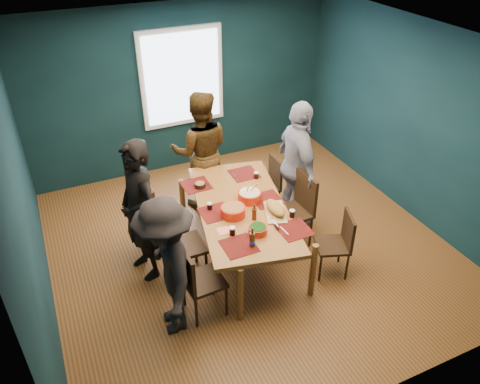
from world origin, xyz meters
The scene contains 26 objects.
room centered at (0.00, 0.27, 1.37)m, with size 5.01×5.01×2.71m.
dining_table centered at (-0.17, -0.15, 0.72)m, with size 1.46×2.26×0.79m.
chair_left_far centered at (-1.12, 0.49, 0.60)m, with size 0.60×0.60×1.03m.
chair_left_mid centered at (-1.03, -0.21, 0.58)m, with size 0.45×0.45×0.99m.
chair_left_near centered at (-1.02, -0.83, 0.54)m, with size 0.44×0.44×0.93m.
chair_right_far centered at (0.64, 0.65, 0.49)m, with size 0.39×0.39×0.85m.
chair_right_mid centered at (0.64, -0.16, 0.59)m, with size 0.48×0.48×1.01m.
chair_right_near centered at (0.79, -0.89, 0.49)m, with size 0.49×0.49×0.85m.
person_far_left centered at (-1.36, 0.10, 0.90)m, with size 0.66×0.43×1.80m, color black.
person_back centered at (-0.19, 1.21, 0.89)m, with size 0.87×0.68×1.79m, color black.
person_right centered at (0.84, 0.24, 0.91)m, with size 1.07×0.45×1.83m, color white.
person_near_left centered at (-1.33, -0.87, 0.81)m, with size 1.05×0.61×1.63m, color black.
bowl_salad centered at (-0.34, -0.28, 0.86)m, with size 0.29×0.29×0.12m.
bowl_dumpling centered at (-0.02, -0.07, 0.86)m, with size 0.29×0.29×0.27m.
bowl_herbs centered at (-0.22, -0.71, 0.84)m, with size 0.21×0.21×0.09m.
cutting_board centered at (0.14, -0.44, 0.85)m, with size 0.38×0.60×0.13m.
small_bowl centered at (-0.48, 0.47, 0.83)m, with size 0.15×0.15×0.06m.
beer_bottle_a centered at (-0.38, -0.89, 0.89)m, with size 0.07×0.07×0.25m.
beer_bottle_b centered at (-0.15, -0.46, 0.88)m, with size 0.05×0.05×0.21m.
cola_glass_a centered at (-0.50, -0.61, 0.85)m, with size 0.07×0.07×0.10m.
cola_glass_b centered at (0.28, -0.59, 0.85)m, with size 0.07×0.07×0.09m.
cola_glass_c centered at (0.28, 0.36, 0.85)m, with size 0.07×0.07×0.09m.
cola_glass_d centered at (-0.55, -0.05, 0.84)m, with size 0.07×0.07×0.09m.
napkin_a centered at (0.18, -0.09, 0.80)m, with size 0.15×0.15×0.00m, color #FF8A6B.
napkin_b centered at (-0.56, -0.51, 0.80)m, with size 0.14×0.14×0.00m, color #FF8A6B.
napkin_c centered at (0.13, -0.79, 0.80)m, with size 0.12×0.12×0.00m, color #FF8A6B.
Camera 1 is at (-2.13, -4.40, 4.06)m, focal length 35.00 mm.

